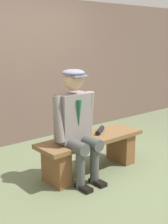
% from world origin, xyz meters
% --- Properties ---
extents(ground_plane, '(30.00, 30.00, 0.00)m').
position_xyz_m(ground_plane, '(0.00, 0.00, 0.00)').
color(ground_plane, '#64714F').
extents(bench, '(1.50, 0.47, 0.48)m').
position_xyz_m(bench, '(0.00, 0.00, 0.31)').
color(bench, brown).
rests_on(bench, ground).
extents(seated_man, '(0.57, 0.58, 1.38)m').
position_xyz_m(seated_man, '(0.30, 0.06, 0.77)').
color(seated_man, gray).
rests_on(seated_man, ground).
extents(rolled_magazine, '(0.27, 0.21, 0.06)m').
position_xyz_m(rolled_magazine, '(-0.21, -0.06, 0.51)').
color(rolled_magazine, black).
rests_on(rolled_magazine, bench).
extents(stadium_wall, '(12.00, 0.24, 2.39)m').
position_xyz_m(stadium_wall, '(0.00, -1.77, 1.19)').
color(stadium_wall, brown).
rests_on(stadium_wall, ground).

